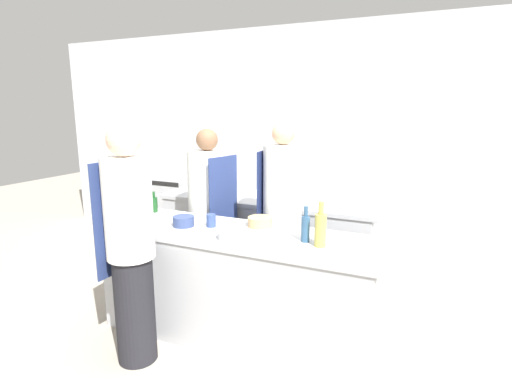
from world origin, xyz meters
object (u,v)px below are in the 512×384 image
Objects in this scene: cup at (211,220)px; stockpot at (219,182)px; oven_range at (171,209)px; bottle_wine at (154,204)px; bottle_olive_oil at (306,228)px; chef_at_pass_far at (282,219)px; bottle_sauce at (320,229)px; bowl_prep_small at (232,235)px; chef_at_prep_near at (130,246)px; bottle_cooking_oil at (145,218)px; bowl_ceramic_blue at (184,221)px; bowl_mixing_large at (260,222)px; chef_at_stove at (209,213)px; bottle_vinegar at (140,210)px.

cup is 0.39× the size of stockpot.
bottle_wine reaches higher than oven_range.
chef_at_pass_far is at bearing 124.89° from bottle_olive_oil.
oven_range is at bearing 144.88° from bottle_olive_oil.
bottle_sauce is 2.01m from stockpot.
chef_at_pass_far is 0.74m from bowl_prep_small.
cup is at bearing -21.38° from chef_at_prep_near.
chef_at_pass_far is 8.44× the size of bottle_cooking_oil.
bowl_ceramic_blue reaches higher than bowl_prep_small.
bottle_sauce reaches higher than bowl_ceramic_blue.
bottle_wine is at bearing 170.45° from bottle_sauce.
bottle_sauce is 0.94m from cup.
cup is at bearing 145.86° from bowl_prep_small.
bottle_sauce is (1.21, 0.54, 0.13)m from chef_at_prep_near.
bottle_olive_oil is 0.81m from cup.
bottle_wine is 1.83× the size of cup.
stockpot reaches higher than bottle_cooking_oil.
chef_at_pass_far is 0.37m from bowl_mixing_large.
bottle_wine is at bearing -25.20° from chef_at_stove.
chef_at_pass_far is 1.23m from stockpot.
bowl_prep_small is (0.58, 0.43, 0.03)m from chef_at_prep_near.
chef_at_prep_near is 0.53m from bottle_vinegar.
bottle_wine is 0.75m from cup.
chef_at_pass_far reaches higher than bottle_wine.
chef_at_stove is 6.26× the size of bottle_olive_oil.
bowl_mixing_large is 0.38m from bowl_prep_small.
bottle_vinegar is at bearing 121.84° from chef_at_pass_far.
bottle_vinegar is 0.10m from bottle_cooking_oil.
bottle_olive_oil is at bearing -8.39° from bottle_wine.
bottle_sauce is (1.48, 0.10, 0.00)m from bottle_vinegar.
bottle_olive_oil is 0.54m from bowl_prep_small.
bottle_olive_oil is at bearing -35.12° from oven_range.
chef_at_prep_near reaches higher than bottle_vinegar.
cup is (0.55, 0.19, -0.07)m from bottle_vinegar.
oven_range is at bearing 33.83° from chef_at_prep_near.
bottle_sauce is at bearing 3.94° from bottle_vinegar.
bowl_prep_small reaches higher than oven_range.
bowl_mixing_large is at bearing 73.82° from chef_at_stove.
bowl_mixing_large is 0.62m from bowl_ceramic_blue.
stockpot is at bearing 140.09° from bottle_sauce.
cup is (-0.41, -0.53, 0.07)m from chef_at_pass_far.
chef_at_stove is 0.95× the size of chef_at_pass_far.
chef_at_prep_near is 5.58× the size of bottle_vinegar.
stockpot is (-0.13, 1.43, 0.04)m from bottle_cooking_oil.
bottle_wine is at bearing 171.61° from bottle_olive_oil.
bottle_vinegar is 1.17× the size of stockpot.
bowl_ceramic_blue is at bearing -156.47° from bowl_mixing_large.
oven_range is at bearing 55.47° from chef_at_pass_far.
stockpot is (-0.40, 1.28, 0.08)m from bowl_ceramic_blue.
chef_at_prep_near is at bearing -143.67° from bowl_prep_small.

